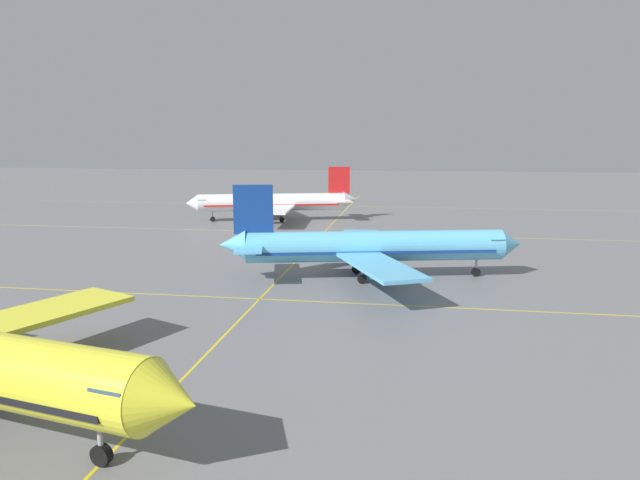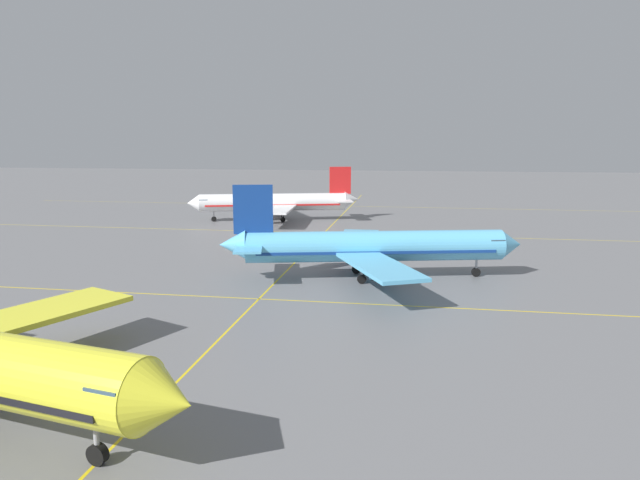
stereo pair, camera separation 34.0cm
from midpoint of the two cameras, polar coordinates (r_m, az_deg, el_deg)
airliner_second_row at (r=64.37m, az=5.36°, el=-0.69°), size 34.81×29.60×10.92m
airliner_third_row at (r=112.41m, az=-4.49°, el=3.85°), size 33.85×28.87×10.70m
taxiway_markings at (r=76.61m, az=-1.92°, el=-1.77°), size 167.49×184.40×0.01m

